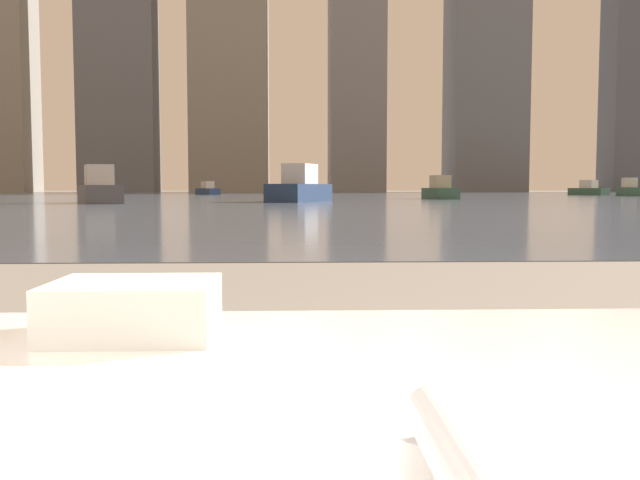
% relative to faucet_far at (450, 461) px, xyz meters
% --- Properties ---
extents(faucet_far, '(0.04, 0.19, 0.08)m').
position_rel_faucet_far_xyz_m(faucet_far, '(0.00, 0.00, 0.00)').
color(faucet_far, silver).
rests_on(faucet_far, bathtub).
extents(towel_stack, '(0.23, 0.20, 0.08)m').
position_rel_faucet_far_xyz_m(towel_stack, '(-0.32, 0.62, -0.01)').
color(towel_stack, white).
rests_on(towel_stack, bathtub).
extents(harbor_water, '(180.00, 110.00, 0.01)m').
position_rel_faucet_far_xyz_m(harbor_water, '(-0.07, 61.80, -0.60)').
color(harbor_water, slate).
rests_on(harbor_water, ground_plane).
extents(harbor_boat_0, '(2.94, 3.82, 1.38)m').
position_rel_faucet_far_xyz_m(harbor_boat_0, '(-8.92, 74.03, -0.11)').
color(harbor_boat_0, navy).
rests_on(harbor_boat_0, harbor_water).
extents(harbor_boat_1, '(3.28, 5.17, 1.83)m').
position_rel_faucet_far_xyz_m(harbor_boat_1, '(-9.38, 34.24, 0.05)').
color(harbor_boat_1, '#4C4C51').
rests_on(harbor_boat_1, harbor_water).
extents(harbor_boat_2, '(3.02, 4.07, 1.46)m').
position_rel_faucet_far_xyz_m(harbor_boat_2, '(28.60, 67.75, -0.08)').
color(harbor_boat_2, '#335647').
rests_on(harbor_boat_2, harbor_water).
extents(harbor_boat_3, '(2.55, 4.49, 1.59)m').
position_rel_faucet_far_xyz_m(harbor_boat_3, '(29.30, 60.84, -0.03)').
color(harbor_boat_3, '#335647').
rests_on(harbor_boat_3, harbor_water).
extents(harbor_boat_4, '(1.74, 4.19, 1.53)m').
position_rel_faucet_far_xyz_m(harbor_boat_4, '(9.47, 45.54, -0.05)').
color(harbor_boat_4, '#335647').
rests_on(harbor_boat_4, harbor_water).
extents(harbor_boat_5, '(3.66, 5.61, 1.99)m').
position_rel_faucet_far_xyz_m(harbor_boat_5, '(0.29, 37.24, 0.11)').
color(harbor_boat_5, navy).
rests_on(harbor_boat_5, harbor_water).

